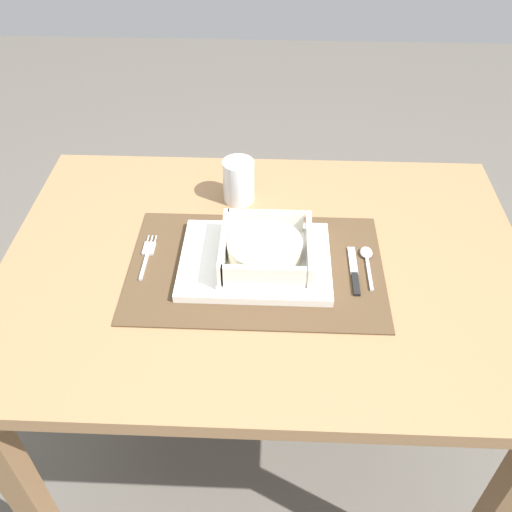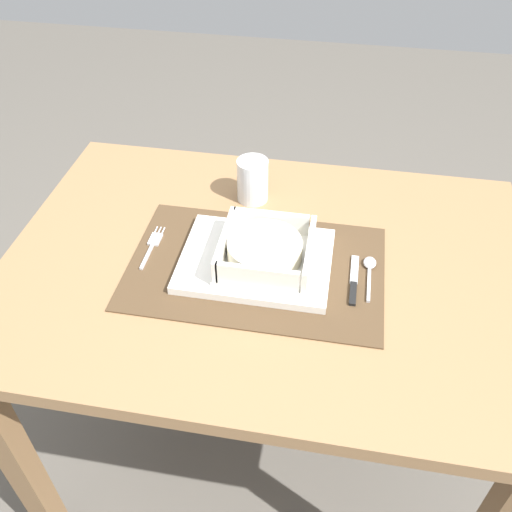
# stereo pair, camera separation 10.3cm
# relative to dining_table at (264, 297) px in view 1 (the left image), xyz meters

# --- Properties ---
(ground_plane) EXTENTS (6.00, 6.00, 0.00)m
(ground_plane) POSITION_rel_dining_table_xyz_m (0.00, 0.00, -0.62)
(ground_plane) COLOR #59544C
(dining_table) EXTENTS (1.01, 0.72, 0.72)m
(dining_table) POSITION_rel_dining_table_xyz_m (0.00, 0.00, 0.00)
(dining_table) COLOR #936D47
(dining_table) RESTS_ON ground
(placemat) EXTENTS (0.48, 0.31, 0.00)m
(placemat) POSITION_rel_dining_table_xyz_m (-0.02, -0.02, 0.10)
(placemat) COLOR #4C3823
(placemat) RESTS_ON dining_table
(serving_plate) EXTENTS (0.28, 0.22, 0.02)m
(serving_plate) POSITION_rel_dining_table_xyz_m (-0.02, -0.01, 0.11)
(serving_plate) COLOR white
(serving_plate) RESTS_ON placemat
(porridge_bowl) EXTENTS (0.17, 0.17, 0.05)m
(porridge_bowl) POSITION_rel_dining_table_xyz_m (0.00, -0.02, 0.14)
(porridge_bowl) COLOR white
(porridge_bowl) RESTS_ON serving_plate
(fork) EXTENTS (0.02, 0.13, 0.00)m
(fork) POSITION_rel_dining_table_xyz_m (-0.23, 0.01, 0.11)
(fork) COLOR silver
(fork) RESTS_ON placemat
(spoon) EXTENTS (0.02, 0.12, 0.01)m
(spoon) POSITION_rel_dining_table_xyz_m (0.20, 0.01, 0.11)
(spoon) COLOR silver
(spoon) RESTS_ON placemat
(butter_knife) EXTENTS (0.01, 0.13, 0.01)m
(butter_knife) POSITION_rel_dining_table_xyz_m (0.17, -0.03, 0.11)
(butter_knife) COLOR black
(butter_knife) RESTS_ON placemat
(drinking_glass) EXTENTS (0.07, 0.07, 0.10)m
(drinking_glass) POSITION_rel_dining_table_xyz_m (-0.06, 0.20, 0.14)
(drinking_glass) COLOR white
(drinking_glass) RESTS_ON dining_table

